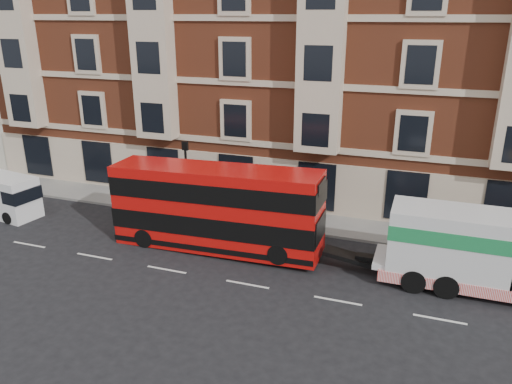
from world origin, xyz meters
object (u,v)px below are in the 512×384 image
at_px(tow_truck, 480,251).
at_px(box_van, 2,195).
at_px(pedestrian, 167,188).
at_px(double_decker_bus, 216,207).

distance_m(tow_truck, box_van, 25.78).
relative_size(tow_truck, pedestrian, 4.84).
bearing_deg(double_decker_bus, tow_truck, -0.00).
height_order(tow_truck, pedestrian, tow_truck).
bearing_deg(tow_truck, double_decker_bus, 180.00).
bearing_deg(box_van, pedestrian, 38.81).
bearing_deg(tow_truck, pedestrian, 164.69).
height_order(double_decker_bus, tow_truck, double_decker_bus).
relative_size(double_decker_bus, pedestrian, 6.05).
xyz_separation_m(double_decker_bus, tow_truck, (12.05, -0.00, -0.39)).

